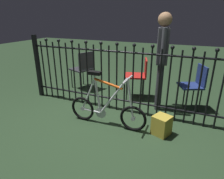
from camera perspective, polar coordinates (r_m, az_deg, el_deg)
ground_plane at (r=3.21m, az=-0.94°, el=-10.24°), size 20.00×20.00×0.00m
iron_fence at (r=3.43m, az=2.05°, el=3.83°), size 3.84×0.07×1.30m
bicycle at (r=3.07m, az=-1.66°, el=-5.37°), size 1.28×0.40×0.87m
chair_navy at (r=3.83m, az=22.94°, el=1.79°), size 0.51×0.50×0.83m
chair_red at (r=4.07m, az=7.95°, el=4.58°), size 0.53×0.53×0.84m
chair_charcoal at (r=4.61m, az=-8.35°, el=6.59°), size 0.55×0.55×0.89m
person_visitor at (r=3.56m, az=14.35°, el=10.03°), size 0.24×0.47×1.71m
display_crate at (r=3.01m, az=14.25°, el=-10.03°), size 0.30×0.30×0.29m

